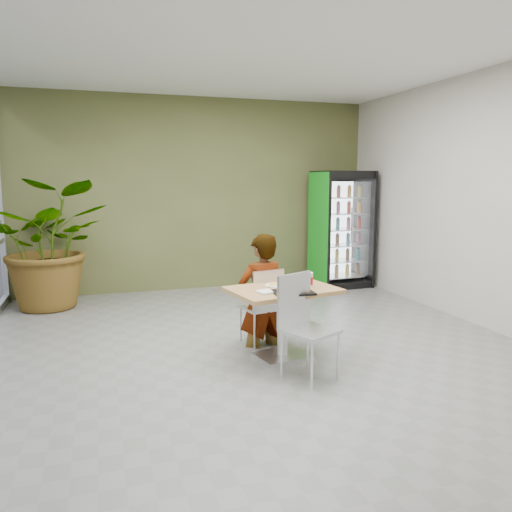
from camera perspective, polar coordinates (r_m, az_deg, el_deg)
The scene contains 12 objects.
ground at distance 5.42m, azimuth 0.62°, elevation -11.25°, with size 7.00×7.00×0.00m, color gray.
room_envelope at distance 5.10m, azimuth 0.65°, elevation 5.90°, with size 6.00×7.00×3.20m, color beige, non-canonical shape.
dining_table at distance 5.18m, azimuth 3.07°, elevation -5.98°, with size 1.18×0.93×0.75m.
chair_far at distance 5.59m, azimuth 0.96°, elevation -5.15°, with size 0.46×0.46×0.87m.
chair_near at distance 4.72m, azimuth 5.27°, elevation -7.01°, with size 0.58×0.58×0.98m.
seated_woman at distance 5.62m, azimuth 0.65°, elevation -5.36°, with size 0.58×0.37×1.56m, color black.
pizza_plate at distance 5.21m, azimuth 2.20°, elevation -3.30°, with size 0.26×0.21×0.03m.
soda_cup at distance 5.19m, azimuth 6.07°, elevation -2.74°, with size 0.09×0.09×0.15m.
napkin_stack at distance 4.91m, azimuth 1.14°, elevation -4.12°, with size 0.16×0.16×0.02m, color white.
cafeteria_tray at distance 4.90m, azimuth 4.29°, elevation -4.16°, with size 0.39×0.28×0.02m, color black.
beverage_fridge at distance 8.77m, azimuth 9.75°, elevation 3.02°, with size 0.96×0.77×2.00m.
potted_plant at distance 7.76m, azimuth -22.38°, elevation 1.27°, with size 1.68×1.45×1.86m, color #325A24.
Camera 1 is at (-1.59, -4.84, 1.85)m, focal length 35.00 mm.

